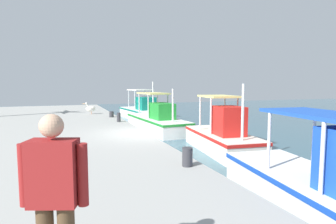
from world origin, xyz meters
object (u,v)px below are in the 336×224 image
Objects in this scene: fishing_boat_nearest at (143,111)px; fisherman_standing at (54,196)px; mooring_bollard_second at (119,117)px; mooring_bollard_third at (187,157)px; fishing_boat_third at (223,136)px; pelican at (91,108)px; mooring_bollard_nearest at (112,114)px; fishing_boat_second at (157,121)px.

fisherman_standing is (19.45, -6.34, 1.15)m from fishing_boat_nearest.
mooring_bollard_third is (8.93, -0.00, -0.02)m from mooring_bollard_second.
fishing_boat_third is at bearing 138.31° from mooring_bollard_third.
fishing_boat_third is 10.09× the size of mooring_bollard_third.
fishing_boat_nearest reaches higher than mooring_bollard_second.
fisherman_standing is at bearing -6.46° from pelican.
mooring_bollard_second is (7.08, -3.37, 0.42)m from fishing_boat_nearest.
pelican is 2.60× the size of mooring_bollard_nearest.
pelican is at bearing -156.42° from mooring_bollard_nearest.
fishing_boat_second is 14.56m from fisherman_standing.
mooring_bollard_second is at bearing 166.48° from fisherman_standing.
fishing_boat_second is at bearing 165.59° from mooring_bollard_third.
fishing_boat_second is 5.19m from pelican.
mooring_bollard_third is (11.30, 0.00, 0.05)m from mooring_bollard_nearest.
mooring_bollard_nearest is 0.73× the size of mooring_bollard_second.
fishing_boat_third is 10.80m from pelican.
fisherman_standing is 12.75m from mooring_bollard_second.
fisherman_standing is at bearing -40.84° from mooring_bollard_third.
fishing_boat_third reaches higher than fisherman_standing.
mooring_bollard_nearest is at bearing 23.58° from pelican.
fishing_boat_second reaches higher than mooring_bollard_nearest.
fisherman_standing reaches higher than mooring_bollard_nearest.
fishing_boat_nearest is at bearing -179.72° from fishing_boat_third.
fishing_boat_third reaches higher than pelican.
pelican is at bearing -62.07° from fishing_boat_nearest.
fishing_boat_nearest is 5.80m from mooring_bollard_nearest.
fishing_boat_third is (6.13, 0.86, 0.04)m from fishing_boat_second.
fishing_boat_third is 6.14m from mooring_bollard_second.
fisherman_standing is 3.50× the size of mooring_bollard_second.
mooring_bollard_third is (3.85, -3.43, 0.39)m from fishing_boat_third.
mooring_bollard_third is at bearing 139.16° from fisherman_standing.
fisherman_standing reaches higher than mooring_bollard_second.
fishing_boat_nearest reaches higher than mooring_bollard_nearest.
pelican is at bearing -167.67° from mooring_bollard_second.
mooring_bollard_second is at bearing 0.00° from mooring_bollard_nearest.
fishing_boat_third reaches higher than fishing_boat_second.
fishing_boat_second is at bearing -171.97° from fishing_boat_third.
mooring_bollard_second is (1.04, -2.56, 0.44)m from fishing_boat_second.
fisherman_standing is at bearing -13.52° from mooring_bollard_second.
fisherman_standing is 15.06m from mooring_bollard_nearest.
mooring_bollard_second is (-12.37, 2.97, -0.73)m from fisherman_standing.
fishing_boat_third is (12.16, 0.06, 0.02)m from fishing_boat_nearest.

